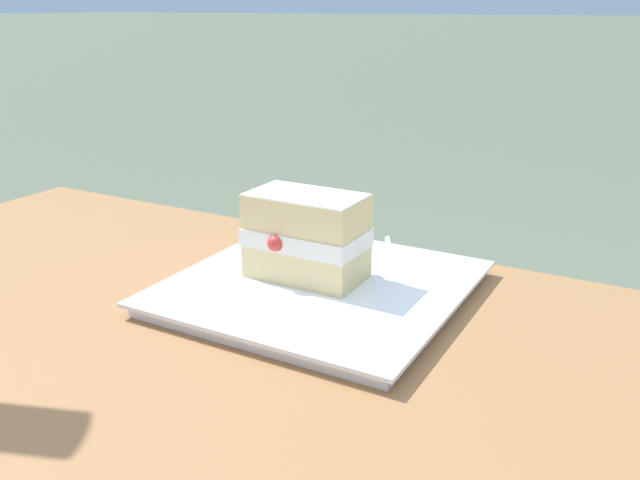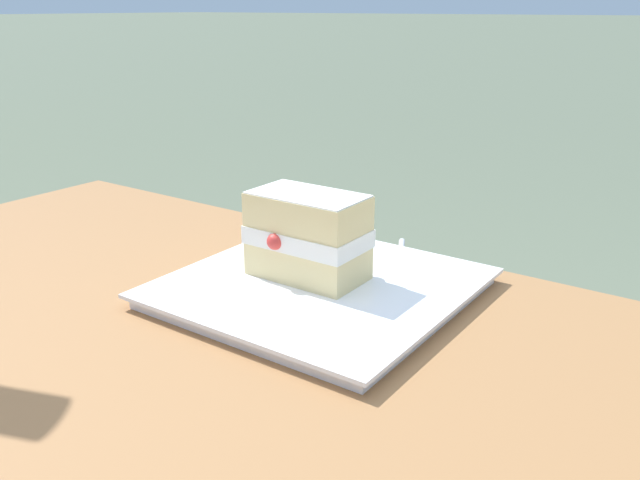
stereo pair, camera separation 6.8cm
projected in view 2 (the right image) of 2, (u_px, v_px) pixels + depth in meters
The scene contains 3 objects.
dessert_plate at pixel (320, 288), 0.69m from camera, with size 0.29×0.29×0.02m.
cake_slice at pixel (308, 236), 0.69m from camera, with size 0.12×0.09×0.09m.
dessert_fork at pixel (399, 270), 0.75m from camera, with size 0.09×0.16×0.01m.
Camera 2 is at (0.34, -0.20, 0.97)m, focal length 37.56 mm.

